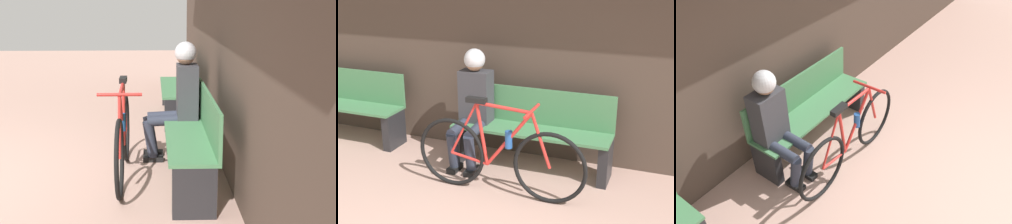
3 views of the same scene
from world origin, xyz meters
The scene contains 5 objects.
storefront_wall centered at (0.00, 2.82, 1.66)m, with size 12.00×0.56×3.20m.
park_bench_near centered at (-0.20, 2.45, 0.41)m, with size 1.72×0.42×0.87m.
bicycle centered at (-0.31, 1.77, 0.40)m, with size 1.74×0.40×0.96m.
person_seated centered at (-0.85, 2.34, 0.74)m, with size 0.34×0.59×1.29m.
park_bench_far centered at (-2.73, 2.45, 0.41)m, with size 1.69×0.42×0.87m.
Camera 2 is at (1.25, -2.04, 2.26)m, focal length 50.00 mm.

